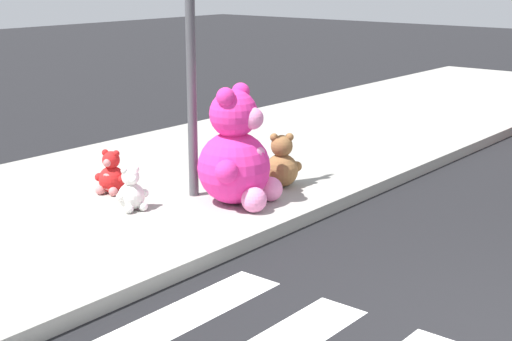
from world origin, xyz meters
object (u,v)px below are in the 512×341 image
sign_pole (191,48)px  plush_white (132,193)px  plush_brown (281,165)px  plush_red (111,176)px  plush_pink_large (237,157)px

sign_pole → plush_white: bearing=169.7°
plush_brown → sign_pole: bearing=149.9°
plush_red → plush_white: bearing=-112.4°
sign_pole → plush_red: sign_pole is taller
sign_pole → plush_pink_large: bearing=-81.2°
plush_brown → plush_pink_large: bearing=-177.5°
plush_white → sign_pole: bearing=-10.3°
sign_pole → plush_pink_large: sign_pole is taller
plush_pink_large → plush_red: 1.58m
sign_pole → plush_red: (-0.54, 0.82, -1.49)m
plush_pink_large → plush_red: (-0.63, 1.41, -0.33)m
plush_white → plush_brown: size_ratio=0.73×
plush_pink_large → plush_white: bearing=141.0°
plush_white → plush_red: (0.28, 0.67, 0.01)m
plush_brown → plush_red: (-1.49, 1.37, -0.06)m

